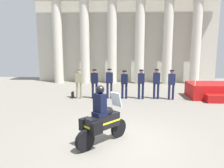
{
  "coord_description": "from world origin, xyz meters",
  "views": [
    {
      "loc": [
        0.12,
        -6.98,
        3.12
      ],
      "look_at": [
        -0.38,
        2.91,
        1.4
      ],
      "focal_mm": 36.79,
      "sensor_mm": 36.0,
      "label": 1
    }
  ],
  "objects_px": {
    "officer_in_row_1": "(95,81)",
    "officer_in_row_2": "(109,81)",
    "officer_in_row_5": "(156,81)",
    "officer_in_row_4": "(141,82)",
    "briefcase_on_ground": "(73,95)",
    "reviewing_stand": "(213,91)",
    "motorcycle_with_rider": "(101,120)",
    "officer_in_row_0": "(79,81)",
    "officer_in_row_3": "(124,82)",
    "officer_in_row_6": "(172,82)"
  },
  "relations": [
    {
      "from": "officer_in_row_1",
      "to": "officer_in_row_2",
      "type": "relative_size",
      "value": 0.99
    },
    {
      "from": "officer_in_row_1",
      "to": "officer_in_row_5",
      "type": "distance_m",
      "value": 3.54
    },
    {
      "from": "officer_in_row_4",
      "to": "officer_in_row_5",
      "type": "height_order",
      "value": "officer_in_row_5"
    },
    {
      "from": "officer_in_row_5",
      "to": "briefcase_on_ground",
      "type": "xyz_separation_m",
      "value": [
        -4.85,
        -0.03,
        -0.84
      ]
    },
    {
      "from": "officer_in_row_1",
      "to": "officer_in_row_4",
      "type": "distance_m",
      "value": 2.66
    },
    {
      "from": "officer_in_row_5",
      "to": "reviewing_stand",
      "type": "bearing_deg",
      "value": -167.85
    },
    {
      "from": "officer_in_row_2",
      "to": "officer_in_row_5",
      "type": "height_order",
      "value": "officer_in_row_2"
    },
    {
      "from": "officer_in_row_5",
      "to": "motorcycle_with_rider",
      "type": "height_order",
      "value": "motorcycle_with_rider"
    },
    {
      "from": "officer_in_row_0",
      "to": "officer_in_row_5",
      "type": "xyz_separation_m",
      "value": [
        4.45,
        0.13,
        0.01
      ]
    },
    {
      "from": "officer_in_row_1",
      "to": "officer_in_row_3",
      "type": "distance_m",
      "value": 1.72
    },
    {
      "from": "officer_in_row_6",
      "to": "motorcycle_with_rider",
      "type": "relative_size",
      "value": 0.89
    },
    {
      "from": "officer_in_row_3",
      "to": "officer_in_row_5",
      "type": "bearing_deg",
      "value": -174.7
    },
    {
      "from": "briefcase_on_ground",
      "to": "officer_in_row_2",
      "type": "bearing_deg",
      "value": 0.08
    },
    {
      "from": "officer_in_row_2",
      "to": "officer_in_row_4",
      "type": "xyz_separation_m",
      "value": [
        1.81,
        -0.05,
        -0.02
      ]
    },
    {
      "from": "officer_in_row_2",
      "to": "officer_in_row_4",
      "type": "height_order",
      "value": "officer_in_row_2"
    },
    {
      "from": "reviewing_stand",
      "to": "officer_in_row_4",
      "type": "distance_m",
      "value": 4.31
    },
    {
      "from": "officer_in_row_3",
      "to": "officer_in_row_4",
      "type": "bearing_deg",
      "value": -179.35
    },
    {
      "from": "reviewing_stand",
      "to": "officer_in_row_6",
      "type": "bearing_deg",
      "value": -167.81
    },
    {
      "from": "briefcase_on_ground",
      "to": "officer_in_row_1",
      "type": "bearing_deg",
      "value": -3.57
    },
    {
      "from": "motorcycle_with_rider",
      "to": "reviewing_stand",
      "type": "bearing_deg",
      "value": -0.13
    },
    {
      "from": "officer_in_row_1",
      "to": "briefcase_on_ground",
      "type": "height_order",
      "value": "officer_in_row_1"
    },
    {
      "from": "reviewing_stand",
      "to": "motorcycle_with_rider",
      "type": "relative_size",
      "value": 1.46
    },
    {
      "from": "officer_in_row_2",
      "to": "motorcycle_with_rider",
      "type": "relative_size",
      "value": 0.91
    },
    {
      "from": "officer_in_row_4",
      "to": "officer_in_row_6",
      "type": "xyz_separation_m",
      "value": [
        1.7,
        -0.07,
        -0.0
      ]
    },
    {
      "from": "officer_in_row_3",
      "to": "officer_in_row_4",
      "type": "relative_size",
      "value": 0.96
    },
    {
      "from": "motorcycle_with_rider",
      "to": "briefcase_on_ground",
      "type": "height_order",
      "value": "motorcycle_with_rider"
    },
    {
      "from": "officer_in_row_2",
      "to": "officer_in_row_3",
      "type": "bearing_deg",
      "value": -172.52
    },
    {
      "from": "reviewing_stand",
      "to": "officer_in_row_3",
      "type": "xyz_separation_m",
      "value": [
        -5.19,
        -0.4,
        0.55
      ]
    },
    {
      "from": "officer_in_row_5",
      "to": "officer_in_row_4",
      "type": "bearing_deg",
      "value": 10.31
    },
    {
      "from": "officer_in_row_4",
      "to": "briefcase_on_ground",
      "type": "height_order",
      "value": "officer_in_row_4"
    },
    {
      "from": "officer_in_row_3",
      "to": "officer_in_row_2",
      "type": "bearing_deg",
      "value": 7.48
    },
    {
      "from": "officer_in_row_1",
      "to": "officer_in_row_6",
      "type": "bearing_deg",
      "value": -175.08
    },
    {
      "from": "officer_in_row_1",
      "to": "officer_in_row_5",
      "type": "xyz_separation_m",
      "value": [
        3.54,
        0.12,
        0.01
      ]
    },
    {
      "from": "officer_in_row_3",
      "to": "briefcase_on_ground",
      "type": "xyz_separation_m",
      "value": [
        -3.03,
        -0.04,
        -0.78
      ]
    },
    {
      "from": "officer_in_row_0",
      "to": "officer_in_row_3",
      "type": "height_order",
      "value": "officer_in_row_0"
    },
    {
      "from": "officer_in_row_0",
      "to": "officer_in_row_3",
      "type": "bearing_deg",
      "value": -171.78
    },
    {
      "from": "officer_in_row_6",
      "to": "briefcase_on_ground",
      "type": "distance_m",
      "value": 5.74
    },
    {
      "from": "officer_in_row_2",
      "to": "briefcase_on_ground",
      "type": "distance_m",
      "value": 2.32
    },
    {
      "from": "officer_in_row_3",
      "to": "briefcase_on_ground",
      "type": "distance_m",
      "value": 3.13
    },
    {
      "from": "officer_in_row_1",
      "to": "officer_in_row_3",
      "type": "height_order",
      "value": "officer_in_row_1"
    },
    {
      "from": "officer_in_row_0",
      "to": "officer_in_row_4",
      "type": "xyz_separation_m",
      "value": [
        3.57,
        0.05,
        -0.0
      ]
    },
    {
      "from": "reviewing_stand",
      "to": "officer_in_row_0",
      "type": "bearing_deg",
      "value": -176.1
    },
    {
      "from": "officer_in_row_2",
      "to": "motorcycle_with_rider",
      "type": "bearing_deg",
      "value": 96.48
    },
    {
      "from": "officer_in_row_2",
      "to": "officer_in_row_5",
      "type": "distance_m",
      "value": 2.69
    },
    {
      "from": "officer_in_row_4",
      "to": "reviewing_stand",
      "type": "bearing_deg",
      "value": -168.23
    },
    {
      "from": "officer_in_row_5",
      "to": "officer_in_row_6",
      "type": "xyz_separation_m",
      "value": [
        0.82,
        -0.15,
        -0.02
      ]
    },
    {
      "from": "officer_in_row_2",
      "to": "briefcase_on_ground",
      "type": "bearing_deg",
      "value": 5.41
    },
    {
      "from": "officer_in_row_2",
      "to": "officer_in_row_6",
      "type": "distance_m",
      "value": 3.52
    },
    {
      "from": "officer_in_row_1",
      "to": "officer_in_row_6",
      "type": "height_order",
      "value": "officer_in_row_1"
    },
    {
      "from": "officer_in_row_3",
      "to": "officer_in_row_5",
      "type": "height_order",
      "value": "officer_in_row_5"
    }
  ]
}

